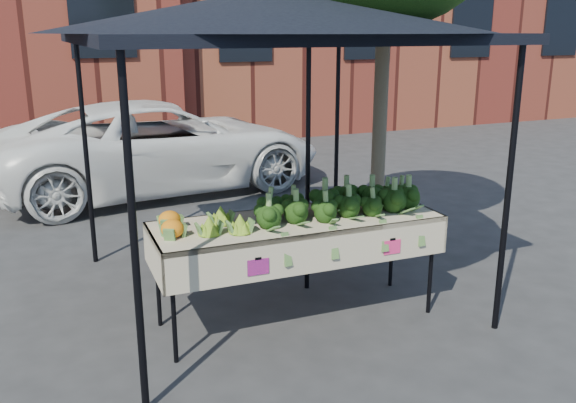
% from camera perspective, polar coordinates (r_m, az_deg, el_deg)
% --- Properties ---
extents(ground, '(90.00, 90.00, 0.00)m').
position_cam_1_polar(ground, '(5.30, 1.43, -11.24)').
color(ground, '#29292B').
extents(table, '(2.42, 0.85, 0.90)m').
position_cam_1_polar(table, '(5.18, 0.88, -6.42)').
color(table, '#BBAC94').
rests_on(table, ground).
extents(canopy, '(3.16, 3.16, 2.74)m').
position_cam_1_polar(canopy, '(5.49, -1.80, 4.88)').
color(canopy, black).
rests_on(canopy, ground).
extents(broccoli_heap, '(1.60, 0.57, 0.26)m').
position_cam_1_polar(broccoli_heap, '(5.18, 4.74, 0.28)').
color(broccoli_heap, black).
rests_on(broccoli_heap, table).
extents(romanesco_cluster, '(0.43, 0.47, 0.20)m').
position_cam_1_polar(romanesco_cluster, '(4.76, -6.35, -1.51)').
color(romanesco_cluster, '#70A825').
rests_on(romanesco_cluster, table).
extents(cauliflower_pair, '(0.23, 0.43, 0.18)m').
position_cam_1_polar(cauliflower_pair, '(4.75, -10.90, -1.87)').
color(cauliflower_pair, orange).
rests_on(cauliflower_pair, table).
extents(vehicle, '(1.62, 2.43, 4.98)m').
position_cam_1_polar(vehicle, '(9.45, -12.41, 15.89)').
color(vehicle, white).
rests_on(vehicle, ground).
extents(street_tree, '(2.15, 2.15, 4.24)m').
position_cam_1_polar(street_tree, '(6.32, 8.82, 12.96)').
color(street_tree, '#1E4C14').
rests_on(street_tree, ground).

